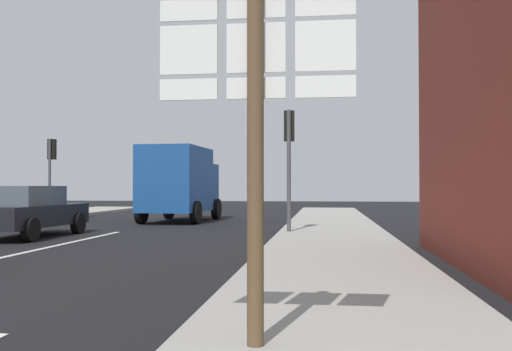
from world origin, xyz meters
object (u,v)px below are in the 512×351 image
at_px(route_sign_post, 256,120).
at_px(traffic_light_near_right, 289,143).
at_px(sedan_far, 27,211).
at_px(traffic_light_far_left, 51,160).
at_px(delivery_truck, 180,182).

height_order(route_sign_post, traffic_light_near_right, traffic_light_near_right).
bearing_deg(sedan_far, traffic_light_far_left, 113.14).
bearing_deg(traffic_light_far_left, traffic_light_near_right, -31.98).
relative_size(delivery_truck, route_sign_post, 1.59).
bearing_deg(route_sign_post, traffic_light_near_right, 92.29).
bearing_deg(traffic_light_far_left, delivery_truck, -7.18).
distance_m(traffic_light_near_right, traffic_light_far_left, 12.93).
distance_m(sedan_far, delivery_truck, 7.98).
bearing_deg(route_sign_post, delivery_truck, 106.77).
distance_m(route_sign_post, traffic_light_far_left, 21.93).
bearing_deg(traffic_light_near_right, route_sign_post, -87.71).
xyz_separation_m(delivery_truck, route_sign_post, (5.40, -17.93, 0.35)).
bearing_deg(traffic_light_far_left, route_sign_post, -58.53).
xyz_separation_m(route_sign_post, traffic_light_far_left, (-11.44, 18.69, 0.63)).
bearing_deg(route_sign_post, sedan_far, 127.20).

